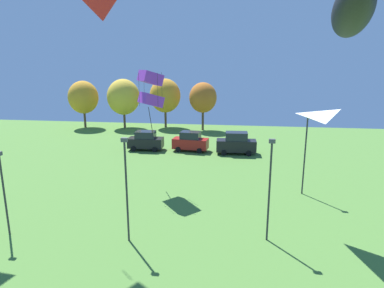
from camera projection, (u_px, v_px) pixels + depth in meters
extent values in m
pyramid|color=white|center=(339.00, 126.00, 20.72)|extent=(2.65, 3.33, 0.54)
cube|color=purple|center=(150.00, 78.00, 27.78)|extent=(2.40, 2.37, 1.30)
cube|color=purple|center=(151.00, 100.00, 28.20)|extent=(2.40, 2.37, 1.30)
cylinder|color=black|center=(139.00, 90.00, 27.35)|extent=(0.02, 0.02, 2.66)
cylinder|color=black|center=(158.00, 90.00, 27.15)|extent=(0.02, 0.02, 2.66)
cylinder|color=black|center=(144.00, 88.00, 28.82)|extent=(0.02, 0.02, 2.66)
cylinder|color=black|center=(162.00, 88.00, 28.62)|extent=(0.02, 0.02, 2.66)
cylinder|color=black|center=(152.00, 128.00, 28.75)|extent=(0.46, 0.38, 3.55)
ellipsoid|color=black|center=(352.00, 13.00, 8.56)|extent=(1.89, 4.56, 1.43)
cube|color=purple|center=(353.00, 1.00, 8.50)|extent=(0.17, 0.20, 1.23)
cube|color=black|center=(146.00, 143.00, 41.52)|extent=(4.23, 1.98, 1.18)
cube|color=#1E232D|center=(145.00, 135.00, 41.29)|extent=(2.35, 1.78, 0.82)
cylinder|color=black|center=(155.00, 149.00, 40.62)|extent=(0.65, 0.24, 0.64)
cylinder|color=black|center=(158.00, 146.00, 42.43)|extent=(0.65, 0.24, 0.64)
cylinder|color=black|center=(133.00, 149.00, 40.90)|extent=(0.65, 0.24, 0.64)
cylinder|color=black|center=(138.00, 145.00, 42.70)|extent=(0.65, 0.24, 0.64)
cube|color=maroon|center=(190.00, 143.00, 41.01)|extent=(4.35, 2.20, 1.21)
cube|color=#1E232D|center=(190.00, 135.00, 40.77)|extent=(2.47, 1.85, 0.85)
cylinder|color=black|center=(199.00, 151.00, 40.02)|extent=(0.66, 0.29, 0.64)
cylinder|color=black|center=(203.00, 147.00, 41.66)|extent=(0.66, 0.29, 0.64)
cylinder|color=black|center=(178.00, 149.00, 40.65)|extent=(0.66, 0.29, 0.64)
cylinder|color=black|center=(182.00, 146.00, 42.29)|extent=(0.66, 0.29, 0.64)
cube|color=black|center=(236.00, 146.00, 39.75)|extent=(4.61, 1.96, 1.33)
cube|color=#1E232D|center=(236.00, 136.00, 39.49)|extent=(2.56, 1.75, 0.93)
cylinder|color=black|center=(249.00, 153.00, 38.89)|extent=(0.65, 0.24, 0.64)
cylinder|color=black|center=(248.00, 149.00, 40.64)|extent=(0.65, 0.24, 0.64)
cylinder|color=black|center=(224.00, 153.00, 39.17)|extent=(0.65, 0.24, 0.64)
cylinder|color=black|center=(224.00, 149.00, 40.92)|extent=(0.65, 0.24, 0.64)
cylinder|color=#2D2D33|center=(269.00, 193.00, 19.99)|extent=(0.12, 0.12, 6.02)
cube|color=#4C4C51|center=(272.00, 141.00, 19.26)|extent=(0.36, 0.20, 0.24)
cylinder|color=#2D2D33|center=(4.00, 196.00, 20.84)|extent=(0.12, 0.12, 5.10)
cylinder|color=#2D2D33|center=(127.00, 193.00, 19.91)|extent=(0.12, 0.12, 6.11)
cube|color=#4C4C51|center=(124.00, 140.00, 19.16)|extent=(0.36, 0.20, 0.24)
cylinder|color=#2D2D33|center=(305.00, 156.00, 27.17)|extent=(0.12, 0.12, 6.33)
cube|color=#4C4C51|center=(308.00, 115.00, 26.40)|extent=(0.36, 0.20, 0.24)
cylinder|color=brown|center=(85.00, 118.00, 55.64)|extent=(0.36, 0.36, 3.13)
ellipsoid|color=gold|center=(83.00, 97.00, 54.85)|extent=(4.76, 4.76, 5.24)
cylinder|color=brown|center=(124.00, 118.00, 55.41)|extent=(0.36, 0.36, 3.04)
ellipsoid|color=gold|center=(123.00, 97.00, 54.60)|extent=(5.17, 5.17, 5.69)
cylinder|color=brown|center=(166.00, 117.00, 55.74)|extent=(0.36, 0.36, 3.31)
ellipsoid|color=gold|center=(165.00, 96.00, 54.91)|extent=(4.93, 4.93, 5.43)
cylinder|color=brown|center=(203.00, 119.00, 53.49)|extent=(0.36, 0.36, 3.49)
ellipsoid|color=#BC6623|center=(203.00, 98.00, 52.70)|extent=(4.25, 4.25, 4.67)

